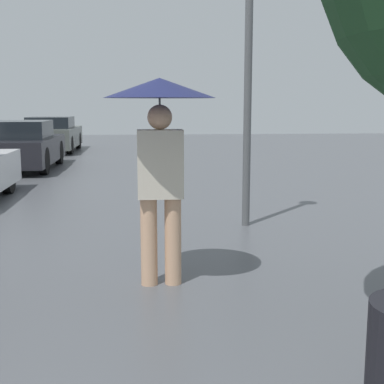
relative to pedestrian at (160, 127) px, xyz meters
name	(u,v)px	position (x,y,z in m)	size (l,w,h in m)	color
pedestrian	(160,127)	(0.00, 0.00, 0.00)	(1.03, 1.03, 1.96)	tan
parked_car_third	(22,146)	(-3.31, 9.60, -0.90)	(1.69, 3.92, 1.29)	black
parked_car_farthest	(52,135)	(-3.40, 15.01, -0.91)	(1.75, 4.01, 1.27)	#4C514C
street_lamp	(249,18)	(1.31, 2.43, 1.36)	(0.32, 0.32, 4.29)	#515456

